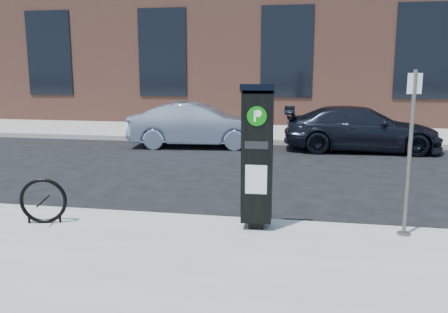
% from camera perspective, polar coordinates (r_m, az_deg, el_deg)
% --- Properties ---
extents(ground, '(120.00, 120.00, 0.00)m').
position_cam_1_polar(ground, '(7.34, 2.03, -8.55)').
color(ground, black).
rests_on(ground, ground).
extents(sidewalk_far, '(60.00, 12.00, 0.15)m').
position_cam_1_polar(sidewalk_far, '(21.01, 7.63, 4.20)').
color(sidewalk_far, gray).
rests_on(sidewalk_far, ground).
extents(curb_near, '(60.00, 0.12, 0.16)m').
position_cam_1_polar(curb_near, '(7.30, 2.01, -8.04)').
color(curb_near, '#9E9B93').
rests_on(curb_near, ground).
extents(curb_far, '(60.00, 0.12, 0.16)m').
position_cam_1_polar(curb_far, '(15.10, 6.49, 1.69)').
color(curb_far, '#9E9B93').
rests_on(curb_far, ground).
extents(building, '(28.00, 10.05, 8.25)m').
position_cam_1_polar(building, '(23.94, 8.25, 14.73)').
color(building, brown).
rests_on(building, ground).
extents(parking_kiosk, '(0.49, 0.44, 2.05)m').
position_cam_1_polar(parking_kiosk, '(6.66, 4.02, 0.13)').
color(parking_kiosk, black).
rests_on(parking_kiosk, sidewalk_near).
extents(sign_pole, '(0.19, 0.18, 2.24)m').
position_cam_1_polar(sign_pole, '(6.79, 21.41, 0.14)').
color(sign_pole, '#635C57').
rests_on(sign_pole, sidewalk_near).
extents(bike_rack, '(0.68, 0.23, 0.68)m').
position_cam_1_polar(bike_rack, '(7.48, -20.91, -5.03)').
color(bike_rack, black).
rests_on(bike_rack, sidewalk_near).
extents(car_silver, '(4.23, 1.86, 1.35)m').
position_cam_1_polar(car_silver, '(14.57, -3.22, 3.80)').
color(car_silver, '#8F9CB6').
rests_on(car_silver, ground).
extents(car_dark, '(4.53, 1.98, 1.30)m').
position_cam_1_polar(car_dark, '(14.42, 16.17, 3.22)').
color(car_dark, black).
rests_on(car_dark, ground).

